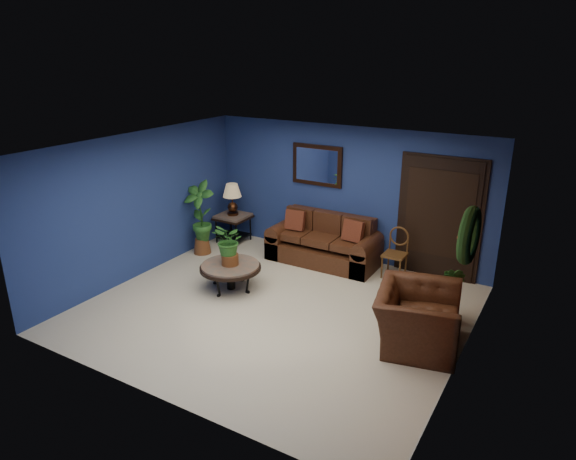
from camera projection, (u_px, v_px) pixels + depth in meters
The scene contains 18 objects.
floor at pixel (276, 309), 7.92m from camera, with size 5.50×5.50×0.00m, color beige.
wall_back at pixel (346, 193), 9.53m from camera, with size 5.50×0.04×2.50m, color navy.
wall_left at pixel (140, 205), 8.81m from camera, with size 0.04×5.00×2.50m, color navy.
wall_right_brick at pixel (469, 272), 6.19m from camera, with size 0.04×5.00×2.50m, color brown.
ceiling at pixel (275, 148), 7.08m from camera, with size 5.50×5.00×0.02m, color silver.
crown_molding at pixel (479, 177), 5.80m from camera, with size 0.03×5.00×0.14m, color white.
wall_mirror at pixel (317, 165), 9.62m from camera, with size 1.02×0.06×0.77m, color #3F2011.
closet_door at pixel (439, 219), 8.74m from camera, with size 1.44×0.06×2.18m, color black.
wreath at pixel (469, 235), 6.10m from camera, with size 0.72×0.72×0.16m, color black.
sofa at pixel (325, 246), 9.60m from camera, with size 2.04×0.88×0.92m.
coffee_table at pixel (230, 268), 8.47m from camera, with size 1.01×1.01×0.44m.
end_table at pixel (233, 221), 10.53m from camera, with size 0.63×0.63×0.58m.
table_lamp at pixel (232, 196), 10.35m from camera, with size 0.38×0.38×0.63m.
side_chair at pixel (396, 249), 8.92m from camera, with size 0.38×0.38×0.88m.
armchair at pixel (417, 318), 6.86m from camera, with size 1.22×1.07×0.79m, color #452313.
coffee_plant at pixel (229, 243), 8.32m from camera, with size 0.64×0.60×0.70m.
floor_plant at pixel (449, 292), 7.45m from camera, with size 0.44×0.38×0.87m.
tall_plant at pixel (200, 215), 9.81m from camera, with size 0.63×0.43×1.44m.
Camera 1 is at (3.73, -5.98, 3.82)m, focal length 32.00 mm.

